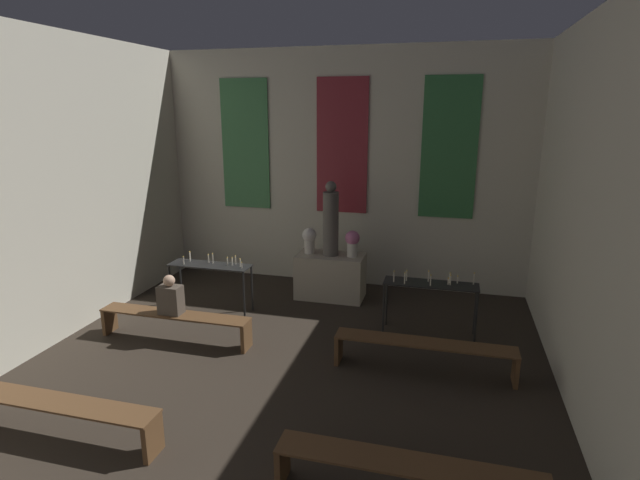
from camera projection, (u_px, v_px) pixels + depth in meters
name	position (u px, v px, depth m)	size (l,w,h in m)	color
wall_back	(343.00, 169.00, 10.17)	(7.69, 0.16, 4.78)	beige
wall_right	(632.00, 247.00, 4.50)	(0.12, 10.28, 4.78)	beige
altar	(330.00, 276.00, 9.74)	(1.31, 0.70, 0.87)	#ADA38E
statue	(331.00, 221.00, 9.46)	(0.30, 0.30, 1.43)	#5B5651
flower_vase_left	(309.00, 239.00, 9.66)	(0.28, 0.28, 0.50)	beige
flower_vase_right	(352.00, 242.00, 9.45)	(0.28, 0.28, 0.50)	beige
candle_rack_left	(210.00, 271.00, 9.02)	(1.51, 0.43, 1.08)	black
candle_rack_right	(431.00, 290.00, 8.05)	(1.51, 0.43, 1.08)	black
pew_second_left	(55.00, 410.00, 5.56)	(2.50, 0.36, 0.46)	brown
pew_second_right	(407.00, 473.00, 4.60)	(2.50, 0.36, 0.46)	brown
pew_back_left	(175.00, 320.00, 7.92)	(2.50, 0.36, 0.46)	brown
pew_back_right	(424.00, 349.00, 6.96)	(2.50, 0.36, 0.46)	brown
person_seated	(170.00, 297.00, 7.83)	(0.36, 0.24, 0.64)	#4C4238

